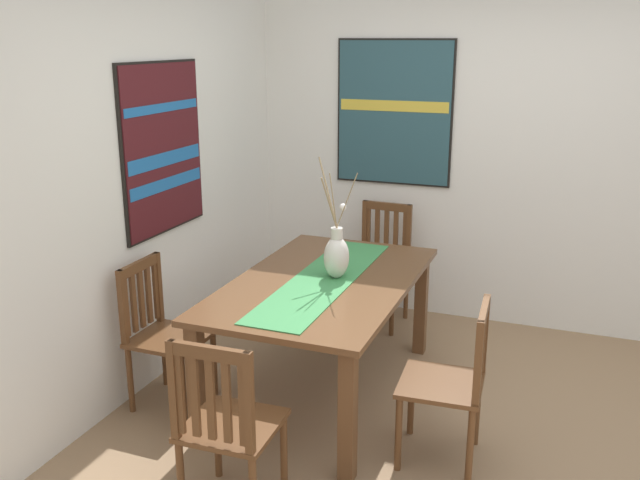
# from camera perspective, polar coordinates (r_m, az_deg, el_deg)

# --- Properties ---
(ground_plane) EXTENTS (6.40, 6.40, 0.03)m
(ground_plane) POSITION_cam_1_polar(r_m,az_deg,el_deg) (4.10, 8.66, -15.73)
(ground_plane) COLOR #8E7051
(wall_back) EXTENTS (6.40, 0.12, 2.70)m
(wall_back) POSITION_cam_1_polar(r_m,az_deg,el_deg) (4.33, -15.35, 5.14)
(wall_back) COLOR silver
(wall_back) RESTS_ON ground_plane
(wall_side) EXTENTS (0.12, 6.40, 2.70)m
(wall_side) POSITION_cam_1_polar(r_m,az_deg,el_deg) (5.38, 13.71, 7.35)
(wall_side) COLOR silver
(wall_side) RESTS_ON ground_plane
(dining_table) EXTENTS (1.74, 1.02, 0.75)m
(dining_table) POSITION_cam_1_polar(r_m,az_deg,el_deg) (4.19, 0.30, -4.63)
(dining_table) COLOR brown
(dining_table) RESTS_ON ground_plane
(table_runner) EXTENTS (1.60, 0.36, 0.01)m
(table_runner) POSITION_cam_1_polar(r_m,az_deg,el_deg) (4.16, 0.30, -3.26)
(table_runner) COLOR #388447
(table_runner) RESTS_ON dining_table
(centerpiece_vase) EXTENTS (0.22, 0.31, 0.71)m
(centerpiece_vase) POSITION_cam_1_polar(r_m,az_deg,el_deg) (4.15, 1.37, -1.25)
(centerpiece_vase) COLOR silver
(centerpiece_vase) RESTS_ON dining_table
(chair_0) EXTENTS (0.45, 0.45, 0.87)m
(chair_0) POSITION_cam_1_polar(r_m,az_deg,el_deg) (3.68, 10.81, -11.32)
(chair_0) COLOR brown
(chair_0) RESTS_ON ground_plane
(chair_1) EXTENTS (0.42, 0.42, 0.89)m
(chair_1) POSITION_cam_1_polar(r_m,az_deg,el_deg) (4.27, -12.93, -7.26)
(chair_1) COLOR brown
(chair_1) RESTS_ON ground_plane
(chair_2) EXTENTS (0.44, 0.44, 0.92)m
(chair_2) POSITION_cam_1_polar(r_m,az_deg,el_deg) (5.37, 5.01, -1.81)
(chair_2) COLOR brown
(chair_2) RESTS_ON ground_plane
(chair_3) EXTENTS (0.43, 0.43, 0.91)m
(chair_3) POSITION_cam_1_polar(r_m,az_deg,el_deg) (3.25, -7.77, -14.72)
(chair_3) COLOR brown
(chair_3) RESTS_ON ground_plane
(painting_on_back_wall) EXTENTS (0.84, 0.05, 1.06)m
(painting_on_back_wall) POSITION_cam_1_polar(r_m,az_deg,el_deg) (4.47, -12.88, 7.37)
(painting_on_back_wall) COLOR black
(painting_on_side_wall) EXTENTS (0.05, 0.91, 1.10)m
(painting_on_side_wall) POSITION_cam_1_polar(r_m,az_deg,el_deg) (5.42, 6.13, 10.38)
(painting_on_side_wall) COLOR black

